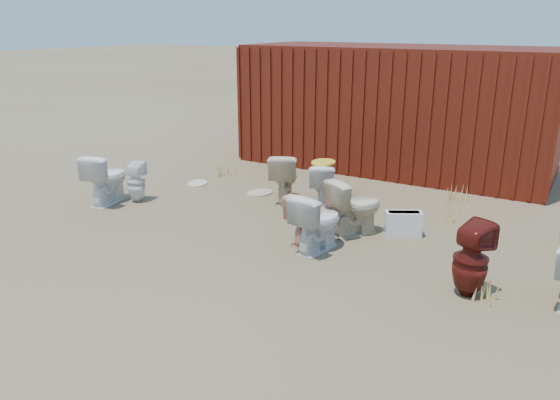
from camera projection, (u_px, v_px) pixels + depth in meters
The scene contains 20 objects.
ground at pixel (256, 253), 7.06m from camera, with size 100.00×100.00×0.00m, color brown.
shipping_container at pixel (397, 108), 10.93m from camera, with size 6.00×2.40×2.40m, color #4B170C.
toilet_front_a at pixel (107, 178), 8.89m from camera, with size 0.46×0.81×0.83m, color white.
toilet_front_pink at pixel (309, 217), 7.30m from camera, with size 0.40×0.70×0.72m, color #F7A48F.
toilet_front_c at pixel (317, 222), 7.03m from camera, with size 0.43×0.76×0.78m, color white.
toilet_front_maroon at pixel (471, 259), 5.85m from camera, with size 0.38×0.39×0.84m, color #5B150F.
toilet_back_a at pixel (136, 182), 8.98m from camera, with size 0.30×0.31×0.67m, color white.
toilet_back_beige_left at pixel (284, 177), 8.97m from camera, with size 0.46×0.80×0.82m, color beige.
toilet_back_beige_right at pixel (355, 207), 7.57m from camera, with size 0.45×0.78×0.80m, color beige.
toilet_back_yellowlid at pixel (323, 185), 8.74m from camera, with size 0.40×0.70×0.72m, color white.
yellow_lid at pixel (323, 162), 8.62m from camera, with size 0.36×0.45×0.03m, color yellow.
loose_tank at pixel (403, 224), 7.57m from camera, with size 0.50×0.20×0.35m, color silver.
loose_lid_near at pixel (260, 193), 9.49m from camera, with size 0.38×0.49×0.02m, color #BEAC8A.
loose_lid_far at pixel (197, 183), 10.03m from camera, with size 0.36×0.47×0.02m, color beige.
weed_clump_a at pixel (222, 168), 10.48m from camera, with size 0.36×0.36×0.33m, color tan.
weed_clump_b at pixel (345, 197), 8.88m from camera, with size 0.32×0.32×0.25m, color tan.
weed_clump_c at pixel (459, 209), 8.13m from camera, with size 0.36×0.36×0.37m, color tan.
weed_clump_d at pixel (324, 172), 10.24m from camera, with size 0.30×0.30×0.30m, color tan.
weed_clump_e at pixel (457, 193), 9.05m from camera, with size 0.34×0.34×0.27m, color tan.
weed_clump_f at pixel (488, 291), 5.77m from camera, with size 0.28×0.28×0.27m, color tan.
Camera 1 is at (3.57, -5.43, 2.85)m, focal length 35.00 mm.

